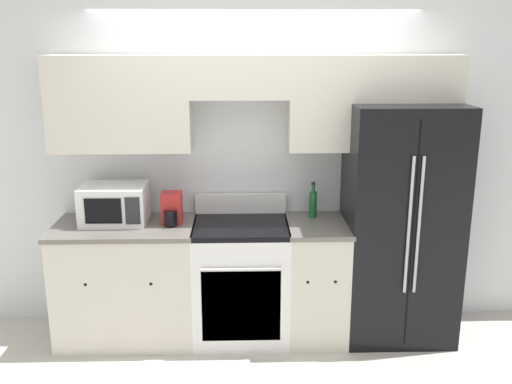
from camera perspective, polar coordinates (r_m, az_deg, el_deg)
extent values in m
plane|color=beige|center=(4.44, 0.11, -15.91)|extent=(12.00, 12.00, 0.00)
cube|color=silver|center=(4.57, -0.12, 2.63)|extent=(8.00, 0.06, 2.60)
cube|color=beige|center=(4.38, -13.40, 8.61)|extent=(1.04, 0.33, 0.70)
cube|color=beige|center=(4.28, -1.66, 11.45)|extent=(0.72, 0.33, 0.32)
cube|color=beige|center=(4.41, 11.64, 8.74)|extent=(1.28, 0.33, 0.70)
cube|color=beige|center=(4.59, -12.73, -8.93)|extent=(1.04, 0.62, 0.89)
cube|color=slate|center=(4.43, -13.08, -3.43)|extent=(1.07, 0.64, 0.03)
sphere|color=black|center=(4.32, -16.69, -8.85)|extent=(0.03, 0.03, 0.03)
sphere|color=black|center=(4.23, -10.46, -9.01)|extent=(0.03, 0.03, 0.03)
cube|color=beige|center=(4.55, 5.98, -8.89)|extent=(0.45, 0.62, 0.89)
cube|color=slate|center=(4.38, 6.15, -3.34)|extent=(0.47, 0.64, 0.03)
sphere|color=black|center=(4.20, 5.20, -8.95)|extent=(0.03, 0.03, 0.03)
sphere|color=black|center=(4.23, 7.93, -8.87)|extent=(0.03, 0.03, 0.03)
cube|color=white|center=(4.51, -1.50, -9.05)|extent=(0.72, 0.62, 0.89)
cube|color=black|center=(4.25, -1.49, -11.27)|extent=(0.58, 0.01, 0.57)
cube|color=black|center=(4.34, -1.55, -3.45)|extent=(0.72, 0.62, 0.04)
cube|color=white|center=(4.58, -1.56, -1.15)|extent=(0.72, 0.04, 0.16)
cylinder|color=silver|center=(4.11, -1.52, -7.77)|extent=(0.58, 0.02, 0.02)
cube|color=black|center=(4.54, 14.11, -2.96)|extent=(0.83, 0.69, 1.83)
cube|color=black|center=(4.23, 15.34, -4.40)|extent=(0.01, 0.01, 1.69)
cylinder|color=#B7B7BC|center=(4.16, 15.06, -3.34)|extent=(0.02, 0.02, 1.01)
cylinder|color=#B7B7BC|center=(4.18, 15.98, -3.32)|extent=(0.02, 0.02, 1.01)
cube|color=white|center=(4.46, -13.97, -1.17)|extent=(0.49, 0.36, 0.29)
cube|color=black|center=(4.30, -15.05, -1.86)|extent=(0.27, 0.01, 0.19)
cube|color=#262628|center=(4.25, -12.24, -1.86)|extent=(0.11, 0.01, 0.20)
cylinder|color=#195928|center=(4.49, 5.70, -1.25)|extent=(0.06, 0.06, 0.20)
cylinder|color=#195928|center=(4.46, 5.75, 0.35)|extent=(0.03, 0.03, 0.06)
cylinder|color=black|center=(4.45, 5.76, 0.84)|extent=(0.03, 0.03, 0.02)
cube|color=#B22323|center=(4.36, -8.43, -1.57)|extent=(0.15, 0.14, 0.24)
cylinder|color=black|center=(4.30, -8.53, -2.56)|extent=(0.10, 0.10, 0.11)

